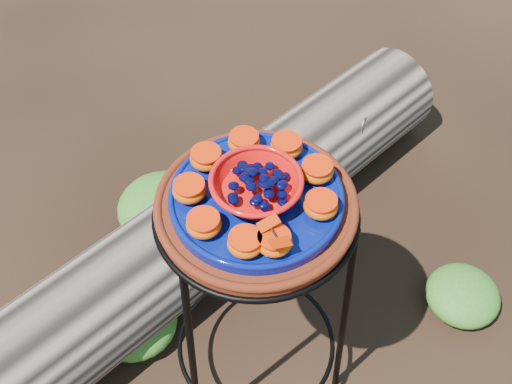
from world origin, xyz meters
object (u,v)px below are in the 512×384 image
object	(u,v)px
terracotta_saucer	(256,207)
cobalt_plate	(256,199)
driftwood_log	(234,208)
red_bowl	(256,187)
plant_stand	(256,304)

from	to	relation	value
terracotta_saucer	cobalt_plate	xyz separation A→B (m)	(0.00, 0.00, 0.03)
cobalt_plate	driftwood_log	distance (m)	0.74
terracotta_saucer	red_bowl	world-z (taller)	red_bowl
driftwood_log	red_bowl	bearing A→B (deg)	-99.20
terracotta_saucer	driftwood_log	xyz separation A→B (m)	(0.07, 0.44, -0.57)
plant_stand	cobalt_plate	xyz separation A→B (m)	(0.00, 0.00, 0.39)
terracotta_saucer	driftwood_log	distance (m)	0.72
cobalt_plate	red_bowl	distance (m)	0.03
cobalt_plate	red_bowl	size ratio (longest dim) A/B	2.00
red_bowl	cobalt_plate	bearing A→B (deg)	0.00
terracotta_saucer	driftwood_log	world-z (taller)	terracotta_saucer
plant_stand	red_bowl	xyz separation A→B (m)	(0.00, 0.00, 0.43)
plant_stand	driftwood_log	size ratio (longest dim) A/B	0.44
driftwood_log	terracotta_saucer	bearing A→B (deg)	-99.20
plant_stand	terracotta_saucer	distance (m)	0.37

